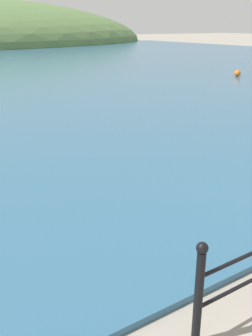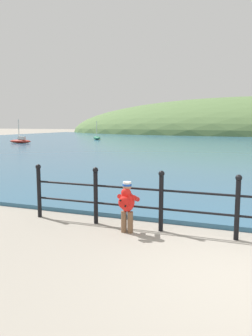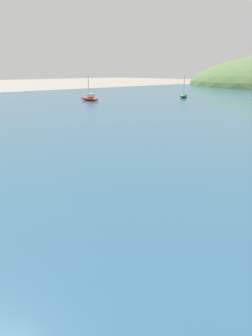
{
  "view_description": "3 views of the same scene",
  "coord_description": "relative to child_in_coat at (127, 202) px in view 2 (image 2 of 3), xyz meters",
  "views": [
    {
      "loc": [
        -6.83,
        -0.79,
        3.15
      ],
      "look_at": [
        -3.65,
        4.0,
        1.03
      ],
      "focal_mm": 42.0,
      "sensor_mm": 36.0,
      "label": 1
    },
    {
      "loc": [
        -0.08,
        -4.59,
        2.11
      ],
      "look_at": [
        -3.43,
        4.39,
        0.8
      ],
      "focal_mm": 35.0,
      "sensor_mm": 36.0,
      "label": 2
    },
    {
      "loc": [
        3.44,
        2.93,
        2.93
      ],
      "look_at": [
        -0.94,
        7.25,
        1.09
      ],
      "focal_mm": 35.0,
      "sensor_mm": 36.0,
      "label": 3
    }
  ],
  "objects": [
    {
      "name": "boat_blue_hull",
      "position": [
        -19.69,
        21.81,
        -0.27
      ],
      "size": [
        2.56,
        0.79,
        2.4
      ],
      "color": "maroon",
      "rests_on": "water"
    },
    {
      "name": "iron_railing",
      "position": [
        2.01,
        0.34,
        0.04
      ],
      "size": [
        8.6,
        0.12,
        1.21
      ],
      "color": "black",
      "rests_on": "ground"
    },
    {
      "name": "water",
      "position": [
        2.21,
        30.84,
        -0.56
      ],
      "size": [
        80.0,
        60.0,
        0.1
      ],
      "primitive_type": "cube",
      "color": "#2D5B7A",
      "rests_on": "ground"
    },
    {
      "name": "child_in_coat",
      "position": [
        0.0,
        0.0,
        0.0
      ],
      "size": [
        0.39,
        0.54,
        1.0
      ],
      "color": "brown",
      "rests_on": "ground"
    },
    {
      "name": "boat_green_fishing",
      "position": [
        -15.68,
        31.51,
        -0.29
      ],
      "size": [
        2.0,
        2.41,
        2.3
      ],
      "color": "#287551",
      "rests_on": "water"
    },
    {
      "name": "far_hillside",
      "position": [
        2.21,
        68.39,
        -0.61
      ],
      "size": [
        80.21,
        44.11,
        15.02
      ],
      "color": "#567542",
      "rests_on": "ground"
    },
    {
      "name": "ground_plane",
      "position": [
        2.21,
        -1.16,
        -0.61
      ],
      "size": [
        200.0,
        200.0,
        0.0
      ],
      "primitive_type": "plane",
      "color": "gray"
    }
  ]
}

